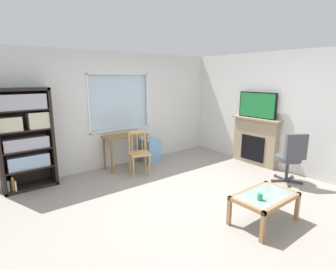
% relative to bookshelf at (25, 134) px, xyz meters
% --- Properties ---
extents(ground, '(6.11, 5.81, 0.02)m').
position_rel_bookshelf_xyz_m(ground, '(2.00, -2.16, -1.02)').
color(ground, '#9E9389').
extents(wall_back_with_window, '(5.11, 0.15, 2.54)m').
position_rel_bookshelf_xyz_m(wall_back_with_window, '(2.00, 0.24, 0.24)').
color(wall_back_with_window, silver).
rests_on(wall_back_with_window, ground).
extents(wall_right, '(0.12, 5.01, 2.54)m').
position_rel_bookshelf_xyz_m(wall_right, '(4.61, -2.16, 0.26)').
color(wall_right, silver).
rests_on(wall_right, ground).
extents(bookshelf, '(0.90, 0.38, 1.83)m').
position_rel_bookshelf_xyz_m(bookshelf, '(0.00, 0.00, 0.00)').
color(bookshelf, black).
rests_on(bookshelf, ground).
extents(desk_under_window, '(0.97, 0.46, 0.75)m').
position_rel_bookshelf_xyz_m(desk_under_window, '(1.95, -0.11, -0.39)').
color(desk_under_window, brown).
rests_on(desk_under_window, ground).
extents(wooden_chair, '(0.52, 0.51, 0.90)m').
position_rel_bookshelf_xyz_m(wooden_chair, '(1.98, -0.62, -0.55)').
color(wooden_chair, tan).
rests_on(wooden_chair, ground).
extents(plastic_drawer_unit, '(0.35, 0.40, 0.53)m').
position_rel_bookshelf_xyz_m(plastic_drawer_unit, '(2.65, -0.06, -0.75)').
color(plastic_drawer_unit, '#72ADDB').
rests_on(plastic_drawer_unit, ground).
extents(fireplace, '(0.26, 1.19, 1.09)m').
position_rel_bookshelf_xyz_m(fireplace, '(4.46, -1.73, -0.46)').
color(fireplace, tan).
rests_on(fireplace, ground).
extents(tv, '(0.06, 0.93, 0.58)m').
position_rel_bookshelf_xyz_m(tv, '(4.44, -1.73, 0.37)').
color(tv, black).
rests_on(tv, fireplace).
extents(office_chair, '(0.61, 0.62, 1.00)m').
position_rel_bookshelf_xyz_m(office_chair, '(3.96, -2.85, -0.46)').
color(office_chair, '#4C4C51').
rests_on(office_chair, ground).
extents(coffee_table, '(0.91, 0.57, 0.42)m').
position_rel_bookshelf_xyz_m(coffee_table, '(2.33, -3.35, -0.66)').
color(coffee_table, '#8C9E99').
rests_on(coffee_table, ground).
extents(sippy_cup, '(0.07, 0.07, 0.09)m').
position_rel_bookshelf_xyz_m(sippy_cup, '(2.13, -3.39, -0.55)').
color(sippy_cup, '#33B770').
rests_on(sippy_cup, coffee_table).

